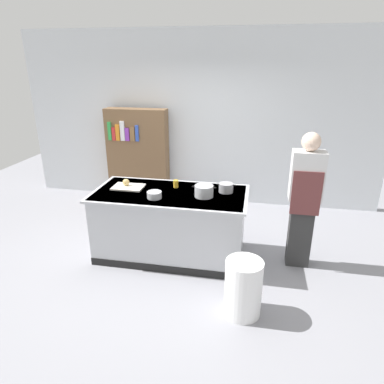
% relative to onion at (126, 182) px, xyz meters
% --- Properties ---
extents(ground_plane, '(10.00, 10.00, 0.00)m').
position_rel_onion_xyz_m(ground_plane, '(0.62, -0.09, -0.97)').
color(ground_plane, gray).
extents(back_wall, '(6.40, 0.12, 3.00)m').
position_rel_onion_xyz_m(back_wall, '(0.62, 2.01, 0.53)').
color(back_wall, silver).
rests_on(back_wall, ground_plane).
extents(counter_island, '(1.98, 0.98, 0.90)m').
position_rel_onion_xyz_m(counter_island, '(0.62, -0.09, -0.50)').
color(counter_island, '#B7BABF').
rests_on(counter_island, ground_plane).
extents(cutting_board, '(0.40, 0.28, 0.02)m').
position_rel_onion_xyz_m(cutting_board, '(0.04, -0.02, -0.06)').
color(cutting_board, silver).
rests_on(cutting_board, counter_island).
extents(onion, '(0.09, 0.09, 0.09)m').
position_rel_onion_xyz_m(onion, '(0.00, 0.00, 0.00)').
color(onion, tan).
rests_on(onion, cutting_board).
extents(stock_pot, '(0.30, 0.23, 0.14)m').
position_rel_onion_xyz_m(stock_pot, '(1.07, -0.14, 0.01)').
color(stock_pot, '#B7BABF').
rests_on(stock_pot, counter_island).
extents(sauce_pan, '(0.25, 0.18, 0.12)m').
position_rel_onion_xyz_m(sauce_pan, '(1.32, 0.06, -0.01)').
color(sauce_pan, '#99999E').
rests_on(sauce_pan, counter_island).
extents(mixing_bowl, '(0.18, 0.18, 0.08)m').
position_rel_onion_xyz_m(mixing_bowl, '(0.48, -0.31, -0.02)').
color(mixing_bowl, '#B7BABF').
rests_on(mixing_bowl, counter_island).
extents(juice_cup, '(0.07, 0.07, 0.10)m').
position_rel_onion_xyz_m(juice_cup, '(0.65, 0.11, -0.02)').
color(juice_cup, yellow).
rests_on(juice_cup, counter_island).
extents(trash_bin, '(0.38, 0.38, 0.62)m').
position_rel_onion_xyz_m(trash_bin, '(1.64, -1.09, -0.66)').
color(trash_bin, white).
rests_on(trash_bin, ground_plane).
extents(person_chef, '(0.38, 0.25, 1.72)m').
position_rel_onion_xyz_m(person_chef, '(2.28, -0.01, -0.05)').
color(person_chef, '#303030').
rests_on(person_chef, ground_plane).
extents(bookshelf, '(1.10, 0.31, 1.70)m').
position_rel_onion_xyz_m(bookshelf, '(-0.44, 1.70, -0.11)').
color(bookshelf, brown).
rests_on(bookshelf, ground_plane).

